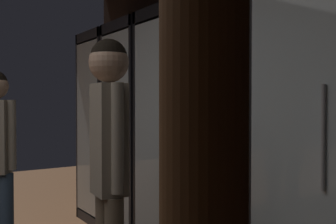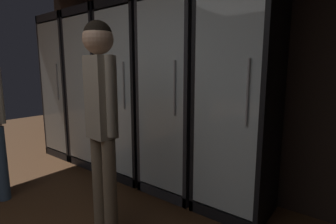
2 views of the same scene
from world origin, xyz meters
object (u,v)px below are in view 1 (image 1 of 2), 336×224
at_px(cooler_left, 144,132).
at_px(cooler_right, 243,144).
at_px(cooler_far_left, 114,129).
at_px(cooler_far_right, 330,155).
at_px(shopper_near, 109,151).
at_px(cooler_center, 185,138).

distance_m(cooler_left, cooler_right, 1.36).
distance_m(cooler_far_left, cooler_far_right, 2.71).
xyz_separation_m(cooler_far_left, shopper_near, (2.06, -1.04, 0.02)).
height_order(cooler_right, shopper_near, cooler_right).
bearing_deg(cooler_far_left, cooler_left, -0.05).
xyz_separation_m(cooler_far_left, cooler_far_right, (2.71, -0.00, 0.00)).
bearing_deg(cooler_far_left, shopper_near, -26.67).
xyz_separation_m(cooler_center, cooler_far_right, (1.36, -0.00, 0.01)).
bearing_deg(cooler_far_right, cooler_center, 179.94).
distance_m(cooler_right, cooler_far_right, 0.68).
bearing_deg(shopper_near, cooler_left, 143.20).
relative_size(cooler_center, cooler_right, 1.00).
relative_size(cooler_left, cooler_far_right, 1.00).
relative_size(cooler_right, cooler_far_right, 1.00).
distance_m(cooler_left, cooler_center, 0.68).
distance_m(cooler_center, cooler_right, 0.68).
distance_m(cooler_left, cooler_far_right, 2.03).
bearing_deg(cooler_left, cooler_far_right, -0.03).
height_order(cooler_center, cooler_right, same).
bearing_deg(cooler_left, cooler_far_left, 179.95).
xyz_separation_m(cooler_right, cooler_far_right, (0.68, -0.00, -0.00)).
bearing_deg(cooler_right, cooler_far_left, -180.00).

